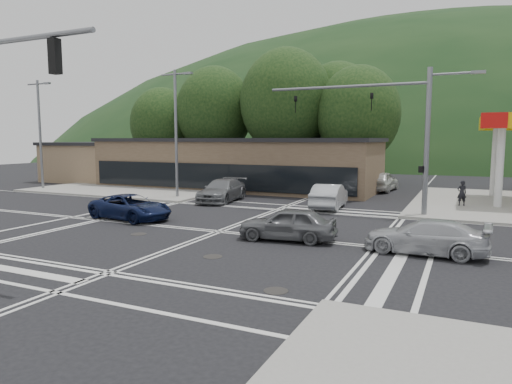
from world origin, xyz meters
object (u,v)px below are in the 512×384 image
at_px(car_northbound, 222,190).
at_px(car_queue_a, 329,196).
at_px(car_silver_east, 425,237).
at_px(pedestrian, 462,193).
at_px(car_queue_b, 382,181).
at_px(car_grey_center, 288,224).
at_px(car_blue_west, 130,207).

bearing_deg(car_northbound, car_queue_a, -6.44).
distance_m(car_silver_east, pedestrian, 12.96).
height_order(car_queue_a, car_queue_b, car_queue_b).
distance_m(car_grey_center, car_silver_east, 5.45).
bearing_deg(car_queue_b, pedestrian, 134.56).
bearing_deg(car_queue_a, pedestrian, -158.94).
relative_size(car_blue_west, pedestrian, 3.06).
xyz_separation_m(car_queue_a, pedestrian, (7.35, 3.61, 0.17)).
bearing_deg(car_grey_center, car_queue_b, 171.33).
height_order(car_queue_a, car_northbound, car_queue_a).
bearing_deg(car_queue_b, car_queue_a, 87.60).
bearing_deg(car_silver_east, car_queue_b, -163.41).
height_order(car_blue_west, car_queue_b, car_queue_b).
distance_m(car_silver_east, car_queue_a, 11.23).
height_order(car_queue_b, pedestrian, pedestrian).
bearing_deg(car_northbound, pedestrian, 7.35).
xyz_separation_m(car_silver_east, pedestrian, (1.07, 12.91, 0.28)).
distance_m(car_blue_west, car_grey_center, 9.42).
xyz_separation_m(car_grey_center, car_queue_a, (-0.83, 9.30, 0.06)).
distance_m(car_blue_west, car_queue_a, 11.76).
xyz_separation_m(car_queue_b, car_northbound, (-8.82, -10.77, -0.07)).
distance_m(car_grey_center, car_queue_b, 20.11).
relative_size(car_blue_west, car_northbound, 0.92).
bearing_deg(pedestrian, car_grey_center, 40.80).
bearing_deg(pedestrian, car_silver_east, 62.87).
relative_size(car_queue_b, car_northbound, 0.93).
distance_m(car_blue_west, pedestrian, 19.73).
bearing_deg(car_grey_center, car_queue_a, 177.84).
relative_size(car_blue_west, car_silver_east, 1.07).
relative_size(car_grey_center, car_silver_east, 0.93).
height_order(car_grey_center, car_northbound, car_northbound).
bearing_deg(car_silver_east, car_queue_a, -143.24).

